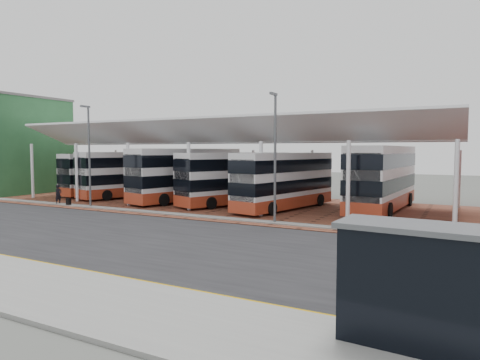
{
  "coord_description": "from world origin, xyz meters",
  "views": [
    {
      "loc": [
        12.47,
        -18.07,
        4.59
      ],
      "look_at": [
        -1.49,
        8.25,
        2.51
      ],
      "focal_mm": 32.0,
      "sensor_mm": 36.0,
      "label": 1
    }
  ],
  "objects_px": {
    "pedestrian": "(58,195)",
    "bus_0": "(109,174)",
    "bus_5": "(382,178)",
    "bus_3": "(235,179)",
    "bus_1": "(132,175)",
    "bus_2": "(187,175)",
    "bus_4": "(285,181)",
    "bus_shelter": "(428,275)"
  },
  "relations": [
    {
      "from": "bus_3",
      "to": "bus_4",
      "type": "height_order",
      "value": "bus_4"
    },
    {
      "from": "bus_2",
      "to": "bus_4",
      "type": "distance_m",
      "value": 9.71
    },
    {
      "from": "bus_4",
      "to": "pedestrian",
      "type": "relative_size",
      "value": 6.49
    },
    {
      "from": "bus_1",
      "to": "bus_5",
      "type": "xyz_separation_m",
      "value": [
        23.14,
        1.76,
        0.24
      ]
    },
    {
      "from": "bus_4",
      "to": "bus_1",
      "type": "bearing_deg",
      "value": -171.75
    },
    {
      "from": "bus_0",
      "to": "bus_3",
      "type": "height_order",
      "value": "bus_3"
    },
    {
      "from": "bus_5",
      "to": "bus_shelter",
      "type": "xyz_separation_m",
      "value": [
        4.9,
        -23.46,
        -0.58
      ]
    },
    {
      "from": "bus_5",
      "to": "pedestrian",
      "type": "relative_size",
      "value": 7.15
    },
    {
      "from": "bus_2",
      "to": "bus_shelter",
      "type": "distance_m",
      "value": 30.19
    },
    {
      "from": "bus_3",
      "to": "bus_0",
      "type": "bearing_deg",
      "value": -162.3
    },
    {
      "from": "bus_1",
      "to": "bus_3",
      "type": "xyz_separation_m",
      "value": [
        11.63,
        -0.4,
        -0.01
      ]
    },
    {
      "from": "bus_0",
      "to": "bus_2",
      "type": "height_order",
      "value": "bus_2"
    },
    {
      "from": "bus_0",
      "to": "bus_4",
      "type": "relative_size",
      "value": 0.96
    },
    {
      "from": "bus_1",
      "to": "bus_0",
      "type": "bearing_deg",
      "value": -175.94
    },
    {
      "from": "bus_1",
      "to": "bus_3",
      "type": "bearing_deg",
      "value": 14.15
    },
    {
      "from": "bus_1",
      "to": "pedestrian",
      "type": "bearing_deg",
      "value": -84.51
    },
    {
      "from": "bus_1",
      "to": "bus_3",
      "type": "relative_size",
      "value": 1.02
    },
    {
      "from": "bus_1",
      "to": "bus_5",
      "type": "bearing_deg",
      "value": 20.46
    },
    {
      "from": "bus_5",
      "to": "bus_shelter",
      "type": "relative_size",
      "value": 3.32
    },
    {
      "from": "bus_0",
      "to": "pedestrian",
      "type": "height_order",
      "value": "bus_0"
    },
    {
      "from": "bus_0",
      "to": "bus_4",
      "type": "height_order",
      "value": "bus_4"
    },
    {
      "from": "bus_5",
      "to": "bus_shelter",
      "type": "height_order",
      "value": "bus_5"
    },
    {
      "from": "bus_2",
      "to": "bus_5",
      "type": "xyz_separation_m",
      "value": [
        16.45,
        2.12,
        0.08
      ]
    },
    {
      "from": "bus_3",
      "to": "bus_shelter",
      "type": "distance_m",
      "value": 26.89
    },
    {
      "from": "bus_1",
      "to": "pedestrian",
      "type": "height_order",
      "value": "bus_1"
    },
    {
      "from": "bus_4",
      "to": "pedestrian",
      "type": "height_order",
      "value": "bus_4"
    },
    {
      "from": "bus_2",
      "to": "pedestrian",
      "type": "distance_m",
      "value": 10.83
    },
    {
      "from": "bus_3",
      "to": "bus_4",
      "type": "xyz_separation_m",
      "value": [
        4.74,
        -0.69,
        0.0
      ]
    },
    {
      "from": "bus_0",
      "to": "bus_5",
      "type": "distance_m",
      "value": 27.04
    },
    {
      "from": "bus_2",
      "to": "bus_5",
      "type": "height_order",
      "value": "bus_5"
    },
    {
      "from": "bus_0",
      "to": "bus_5",
      "type": "height_order",
      "value": "bus_5"
    },
    {
      "from": "bus_2",
      "to": "pedestrian",
      "type": "xyz_separation_m",
      "value": [
        -8.08,
        -7.05,
        -1.49
      ]
    },
    {
      "from": "bus_3",
      "to": "bus_4",
      "type": "relative_size",
      "value": 0.99
    },
    {
      "from": "bus_4",
      "to": "bus_shelter",
      "type": "xyz_separation_m",
      "value": [
        11.67,
        -20.61,
        -0.33
      ]
    },
    {
      "from": "bus_3",
      "to": "pedestrian",
      "type": "xyz_separation_m",
      "value": [
        -13.02,
        -7.01,
        -1.32
      ]
    },
    {
      "from": "bus_1",
      "to": "bus_shelter",
      "type": "xyz_separation_m",
      "value": [
        28.04,
        -21.69,
        -0.35
      ]
    },
    {
      "from": "bus_0",
      "to": "bus_5",
      "type": "xyz_separation_m",
      "value": [
        27.02,
        0.94,
        0.33
      ]
    },
    {
      "from": "bus_3",
      "to": "bus_4",
      "type": "bearing_deg",
      "value": 13.97
    },
    {
      "from": "bus_1",
      "to": "bus_2",
      "type": "distance_m",
      "value": 6.71
    },
    {
      "from": "pedestrian",
      "to": "bus_0",
      "type": "bearing_deg",
      "value": 18.07
    },
    {
      "from": "bus_1",
      "to": "bus_5",
      "type": "relative_size",
      "value": 0.91
    },
    {
      "from": "bus_2",
      "to": "bus_5",
      "type": "bearing_deg",
      "value": 21.15
    }
  ]
}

